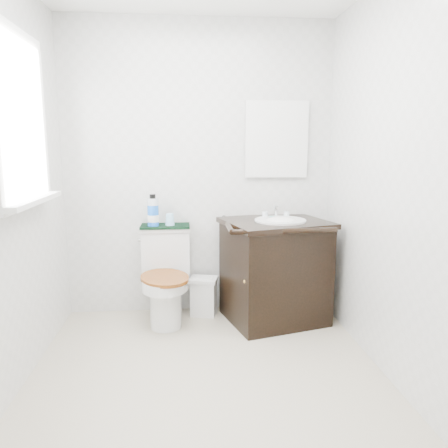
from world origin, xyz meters
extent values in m
plane|color=#B1A58F|center=(0.00, 0.00, 0.00)|extent=(2.40, 2.40, 0.00)
plane|color=silver|center=(0.00, 1.20, 1.20)|extent=(2.40, 0.00, 2.40)
plane|color=silver|center=(0.00, -1.20, 1.20)|extent=(2.40, 0.00, 2.40)
plane|color=silver|center=(-1.10, 0.00, 1.20)|extent=(0.00, 2.40, 2.40)
plane|color=silver|center=(1.10, 0.00, 1.20)|extent=(0.00, 2.40, 2.40)
cube|color=white|center=(-1.07, 0.25, 1.55)|extent=(0.02, 0.70, 0.90)
cube|color=silver|center=(0.64, 1.18, 1.45)|extent=(0.50, 0.02, 0.60)
cylinder|color=silver|center=(-0.28, 0.82, 0.18)|extent=(0.24, 0.24, 0.37)
cube|color=silver|center=(-0.28, 1.07, 0.18)|extent=(0.24, 0.28, 0.37)
cube|color=silver|center=(-0.28, 1.09, 0.54)|extent=(0.39, 0.18, 0.35)
cube|color=silver|center=(-0.28, 1.09, 0.73)|extent=(0.40, 0.20, 0.03)
cylinder|color=silver|center=(-0.28, 0.78, 0.37)|extent=(0.35, 0.35, 0.08)
cylinder|color=brown|center=(-0.28, 0.78, 0.41)|extent=(0.45, 0.45, 0.03)
cube|color=black|center=(0.59, 0.90, 0.39)|extent=(0.86, 0.78, 0.78)
cube|color=black|center=(0.59, 0.90, 0.80)|extent=(0.91, 0.83, 0.04)
cylinder|color=silver|center=(0.62, 0.87, 0.83)|extent=(0.40, 0.40, 0.01)
ellipsoid|color=silver|center=(0.62, 0.87, 0.77)|extent=(0.35, 0.35, 0.17)
cylinder|color=silver|center=(0.62, 1.04, 0.87)|extent=(0.02, 0.02, 0.10)
cube|color=silver|center=(0.02, 1.05, 0.14)|extent=(0.23, 0.20, 0.29)
cube|color=silver|center=(0.02, 1.05, 0.31)|extent=(0.26, 0.23, 0.03)
cube|color=black|center=(-0.28, 1.09, 0.76)|extent=(0.40, 0.22, 0.02)
cylinder|color=blue|center=(-0.38, 1.06, 0.85)|extent=(0.09, 0.09, 0.17)
cylinder|color=silver|center=(-0.38, 1.06, 0.96)|extent=(0.09, 0.09, 0.06)
cylinder|color=black|center=(-0.38, 1.06, 1.00)|extent=(0.05, 0.05, 0.03)
cone|color=#93CDF1|center=(-0.24, 1.08, 0.81)|extent=(0.08, 0.08, 0.09)
ellipsoid|color=#19797B|center=(0.58, 1.01, 0.83)|extent=(0.07, 0.05, 0.02)
camera|label=1|loc=(-0.13, -2.43, 1.41)|focal=35.00mm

